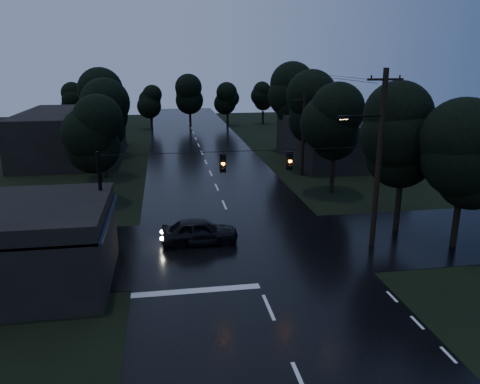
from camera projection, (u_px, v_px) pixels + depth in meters
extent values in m
plane|color=black|center=(301.00, 383.00, 15.64)|extent=(160.00, 160.00, 0.00)
cube|color=black|center=(211.00, 174.00, 44.11)|extent=(12.00, 120.00, 0.02)
cube|color=black|center=(242.00, 246.00, 27.03)|extent=(60.00, 9.00, 0.02)
cube|color=black|center=(41.00, 221.00, 21.76)|extent=(6.00, 7.00, 0.12)
cube|color=black|center=(108.00, 217.00, 22.22)|extent=(0.30, 7.00, 0.15)
cylinder|color=black|center=(98.00, 278.00, 19.81)|extent=(0.10, 0.10, 3.00)
cylinder|color=black|center=(112.00, 229.00, 25.50)|extent=(0.10, 0.10, 3.00)
cube|color=#F5C362|center=(104.00, 243.00, 20.98)|extent=(0.06, 1.60, 0.50)
cube|color=#F5C362|center=(110.00, 223.00, 23.54)|extent=(0.06, 1.20, 0.50)
cube|color=black|center=(338.00, 139.00, 49.46)|extent=(10.00, 14.00, 4.40)
cube|color=black|center=(73.00, 135.00, 50.74)|extent=(10.00, 16.00, 5.00)
cylinder|color=black|center=(379.00, 161.00, 25.86)|extent=(0.30, 0.30, 10.00)
cube|color=black|center=(385.00, 79.00, 24.65)|extent=(2.00, 0.12, 0.12)
cylinder|color=black|center=(363.00, 116.00, 25.00)|extent=(2.20, 0.10, 0.10)
cube|color=black|center=(344.00, 117.00, 24.85)|extent=(0.60, 0.25, 0.18)
cube|color=#FFB266|center=(343.00, 119.00, 24.87)|extent=(0.45, 0.18, 0.03)
cylinder|color=black|center=(303.00, 135.00, 42.46)|extent=(0.30, 0.30, 7.50)
cube|color=black|center=(304.00, 100.00, 41.59)|extent=(2.00, 0.12, 0.12)
cylinder|color=black|center=(102.00, 209.00, 24.10)|extent=(0.18, 0.18, 6.00)
cylinder|color=black|center=(245.00, 151.00, 24.48)|extent=(15.00, 0.03, 0.03)
cube|color=black|center=(223.00, 163.00, 24.46)|extent=(0.32, 0.25, 1.00)
sphere|color=orange|center=(223.00, 164.00, 24.32)|extent=(0.18, 0.18, 0.18)
cube|color=black|center=(289.00, 161.00, 25.02)|extent=(0.32, 0.25, 1.00)
sphere|color=orange|center=(290.00, 161.00, 24.88)|extent=(0.18, 0.18, 0.18)
cylinder|color=black|center=(397.00, 209.00, 29.14)|extent=(0.36, 0.36, 2.80)
sphere|color=black|center=(403.00, 156.00, 28.20)|extent=(4.48, 4.48, 4.48)
sphere|color=black|center=(405.00, 136.00, 27.87)|extent=(4.48, 4.48, 4.48)
sphere|color=black|center=(407.00, 116.00, 27.54)|extent=(4.48, 4.48, 4.48)
cylinder|color=black|center=(455.00, 227.00, 26.65)|extent=(0.36, 0.36, 2.45)
sphere|color=black|center=(462.00, 176.00, 25.83)|extent=(3.92, 3.92, 3.92)
sphere|color=black|center=(465.00, 158.00, 25.54)|extent=(3.92, 3.92, 3.92)
sphere|color=black|center=(467.00, 138.00, 25.25)|extent=(3.92, 3.92, 3.92)
cylinder|color=black|center=(101.00, 187.00, 34.79)|extent=(0.36, 0.36, 2.45)
sphere|color=black|center=(98.00, 148.00, 33.97)|extent=(3.92, 3.92, 3.92)
sphere|color=black|center=(96.00, 134.00, 33.68)|extent=(3.92, 3.92, 3.92)
sphere|color=black|center=(95.00, 119.00, 33.39)|extent=(3.92, 3.92, 3.92)
cylinder|color=black|center=(105.00, 163.00, 42.26)|extent=(0.36, 0.36, 2.62)
sphere|color=black|center=(102.00, 128.00, 41.39)|extent=(4.20, 4.20, 4.20)
sphere|color=black|center=(101.00, 116.00, 41.08)|extent=(4.20, 4.20, 4.20)
sphere|color=black|center=(100.00, 103.00, 40.77)|extent=(4.20, 4.20, 4.20)
cylinder|color=black|center=(109.00, 144.00, 51.63)|extent=(0.36, 0.36, 2.80)
sphere|color=black|center=(107.00, 113.00, 50.70)|extent=(4.48, 4.48, 4.48)
sphere|color=black|center=(106.00, 101.00, 50.37)|extent=(4.48, 4.48, 4.48)
sphere|color=black|center=(105.00, 90.00, 50.04)|extent=(4.48, 4.48, 4.48)
cylinder|color=black|center=(332.00, 177.00, 37.55)|extent=(0.36, 0.36, 2.62)
sphere|color=black|center=(334.00, 137.00, 36.67)|extent=(4.20, 4.20, 4.20)
sphere|color=black|center=(335.00, 123.00, 36.36)|extent=(4.20, 4.20, 4.20)
sphere|color=black|center=(336.00, 108.00, 36.05)|extent=(4.20, 4.20, 4.20)
cylinder|color=black|center=(309.00, 156.00, 45.20)|extent=(0.36, 0.36, 2.80)
sphere|color=black|center=(311.00, 120.00, 44.27)|extent=(4.48, 4.48, 4.48)
sphere|color=black|center=(311.00, 108.00, 43.94)|extent=(4.48, 4.48, 4.48)
sphere|color=black|center=(312.00, 95.00, 43.61)|extent=(4.48, 4.48, 4.48)
cylinder|color=black|center=(288.00, 138.00, 54.76)|extent=(0.36, 0.36, 2.97)
sphere|color=black|center=(289.00, 107.00, 53.77)|extent=(4.76, 4.76, 4.76)
sphere|color=black|center=(290.00, 95.00, 53.41)|extent=(4.76, 4.76, 4.76)
sphere|color=black|center=(290.00, 84.00, 53.06)|extent=(4.76, 4.76, 4.76)
imported|color=black|center=(200.00, 231.00, 27.29)|extent=(4.47, 1.87, 1.51)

